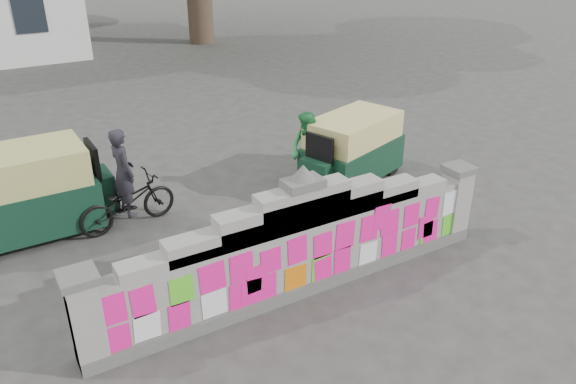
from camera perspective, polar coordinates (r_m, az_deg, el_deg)
name	(u,v)px	position (r m, az deg, el deg)	size (l,w,h in m)	color
ground	(302,289)	(8.45, 1.39, -9.85)	(100.00, 100.00, 0.00)	#383533
parapet_wall	(302,246)	(8.03, 1.47, -5.53)	(6.48, 0.44, 2.01)	#4C4C49
cyclist_bike	(127,202)	(10.25, -16.00, -1.02)	(0.62, 1.78, 0.93)	black
cyclist_rider	(125,186)	(10.11, -16.23, 0.62)	(0.58, 0.38, 1.58)	black
pedestrian	(307,151)	(11.17, 1.99, 4.14)	(0.77, 0.60, 1.58)	#23833F
rickshaw_left	(24,193)	(10.40, -25.24, -0.09)	(2.83, 1.35, 1.56)	#103021
rickshaw_right	(351,148)	(11.57, 6.42, 4.42)	(2.59, 1.79, 1.39)	#113320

